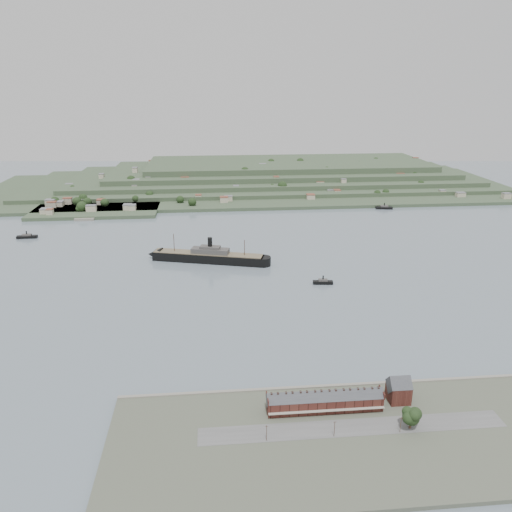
{
  "coord_description": "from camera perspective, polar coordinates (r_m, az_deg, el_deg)",
  "views": [
    {
      "loc": [
        -61.42,
        -364.36,
        149.81
      ],
      "look_at": [
        -24.06,
        30.0,
        11.41
      ],
      "focal_mm": 35.0,
      "sensor_mm": 36.0,
      "label": 1
    }
  ],
  "objects": [
    {
      "name": "fig_tree",
      "position": [
        244.25,
        17.39,
        -17.08
      ],
      "size": [
        9.7,
        8.4,
        10.83
      ],
      "color": "#452E1F",
      "rests_on": "ground"
    },
    {
      "name": "ferry_west",
      "position": [
        556.91,
        -24.71,
        2.04
      ],
      "size": [
        20.01,
        6.24,
        7.43
      ],
      "color": "black",
      "rests_on": "ground"
    },
    {
      "name": "gabled_building",
      "position": [
        260.97,
        15.99,
        -14.45
      ],
      "size": [
        10.4,
        10.18,
        14.09
      ],
      "color": "#421C17",
      "rests_on": "ground"
    },
    {
      "name": "far_peninsula",
      "position": [
        775.08,
        1.31,
        9.0
      ],
      "size": [
        760.0,
        309.0,
        30.0
      ],
      "color": "#384E34",
      "rests_on": "ground"
    },
    {
      "name": "ferry_east",
      "position": [
        645.11,
        14.43,
        5.39
      ],
      "size": [
        21.16,
        9.09,
        7.69
      ],
      "color": "black",
      "rests_on": "ground"
    },
    {
      "name": "steamship",
      "position": [
        440.6,
        -5.84,
        -0.04
      ],
      "size": [
        109.59,
        41.4,
        26.84
      ],
      "color": "black",
      "rests_on": "ground"
    },
    {
      "name": "terrace_row",
      "position": [
        248.26,
        7.87,
        -16.11
      ],
      "size": [
        55.6,
        9.8,
        11.07
      ],
      "color": "#421C17",
      "rests_on": "ground"
    },
    {
      "name": "ground",
      "position": [
        398.71,
        3.86,
        -2.86
      ],
      "size": [
        1400.0,
        1400.0,
        0.0
      ],
      "primitive_type": "plane",
      "color": "slate",
      "rests_on": "ground"
    },
    {
      "name": "near_shore",
      "position": [
        239.7,
        11.34,
        -19.56
      ],
      "size": [
        220.0,
        80.0,
        2.6
      ],
      "color": "#4C5142",
      "rests_on": "ground"
    },
    {
      "name": "tugboat",
      "position": [
        394.86,
        7.66,
        -2.95
      ],
      "size": [
        15.92,
        5.79,
        7.01
      ],
      "color": "black",
      "rests_on": "ground"
    }
  ]
}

